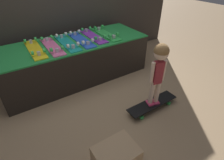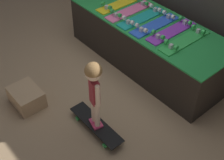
# 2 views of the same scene
# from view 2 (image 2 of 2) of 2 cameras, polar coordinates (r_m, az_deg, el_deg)

# --- Properties ---
(ground_plane) EXTENTS (16.00, 16.00, 0.00)m
(ground_plane) POSITION_cam_2_polar(r_m,az_deg,el_deg) (4.09, 0.65, 0.40)
(ground_plane) COLOR #9E7F5B
(display_rack) EXTENTS (2.28, 0.84, 0.63)m
(display_rack) POSITION_cam_2_polar(r_m,az_deg,el_deg) (4.20, 6.53, 6.90)
(display_rack) COLOR black
(display_rack) RESTS_ON ground_plane
(skateboard_yellow_on_rack) EXTENTS (0.18, 0.73, 0.09)m
(skateboard_yellow_on_rack) POSITION_cam_2_polar(r_m,az_deg,el_deg) (4.38, 1.51, 13.87)
(skateboard_yellow_on_rack) COLOR yellow
(skateboard_yellow_on_rack) RESTS_ON display_rack
(skateboard_pink_on_rack) EXTENTS (0.18, 0.73, 0.09)m
(skateboard_pink_on_rack) POSITION_cam_2_polar(r_m,az_deg,el_deg) (4.21, 3.25, 12.60)
(skateboard_pink_on_rack) COLOR pink
(skateboard_pink_on_rack) RESTS_ON display_rack
(skateboard_teal_on_rack) EXTENTS (0.18, 0.73, 0.09)m
(skateboard_teal_on_rack) POSITION_cam_2_polar(r_m,az_deg,el_deg) (4.07, 5.51, 11.38)
(skateboard_teal_on_rack) COLOR teal
(skateboard_teal_on_rack) RESTS_ON display_rack
(skateboard_blue_on_rack) EXTENTS (0.18, 0.73, 0.09)m
(skateboard_blue_on_rack) POSITION_cam_2_polar(r_m,az_deg,el_deg) (3.94, 7.89, 10.05)
(skateboard_blue_on_rack) COLOR blue
(skateboard_blue_on_rack) RESTS_ON display_rack
(skateboard_purple_on_rack) EXTENTS (0.18, 0.73, 0.09)m
(skateboard_purple_on_rack) POSITION_cam_2_polar(r_m,az_deg,el_deg) (3.85, 10.85, 8.84)
(skateboard_purple_on_rack) COLOR purple
(skateboard_purple_on_rack) RESTS_ON display_rack
(skateboard_green_on_rack) EXTENTS (0.18, 0.73, 0.09)m
(skateboard_green_on_rack) POSITION_cam_2_polar(r_m,az_deg,el_deg) (3.72, 13.16, 7.14)
(skateboard_green_on_rack) COLOR green
(skateboard_green_on_rack) RESTS_ON display_rack
(skateboard_on_floor) EXTENTS (0.74, 0.18, 0.09)m
(skateboard_on_floor) POSITION_cam_2_polar(r_m,az_deg,el_deg) (3.44, -2.92, -8.19)
(skateboard_on_floor) COLOR black
(skateboard_on_floor) RESTS_ON ground_plane
(child) EXTENTS (0.20, 0.17, 0.84)m
(child) POSITION_cam_2_polar(r_m,az_deg,el_deg) (3.00, -3.31, -0.74)
(child) COLOR #E03D6B
(child) RESTS_ON skateboard_on_floor
(storage_box) EXTENTS (0.40, 0.31, 0.21)m
(storage_box) POSITION_cam_2_polar(r_m,az_deg,el_deg) (3.82, -15.36, -3.02)
(storage_box) COLOR tan
(storage_box) RESTS_ON ground_plane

